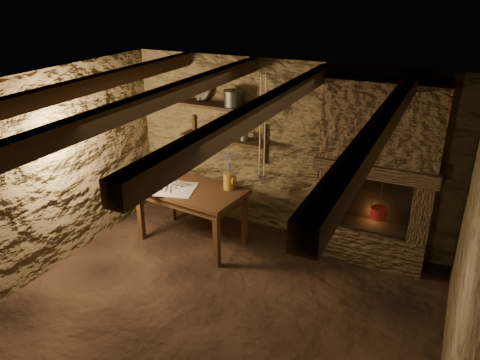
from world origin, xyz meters
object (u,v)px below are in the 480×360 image
at_px(stoneware_jug, 229,174).
at_px(iron_stockpot, 233,99).
at_px(wooden_bowl, 162,176).
at_px(work_table, 192,213).
at_px(red_pot, 379,212).

xyz_separation_m(stoneware_jug, iron_stockpot, (-0.17, 0.49, 0.85)).
relative_size(stoneware_jug, wooden_bowl, 1.68).
bearing_deg(stoneware_jug, work_table, -147.17).
bearing_deg(iron_stockpot, work_table, -113.76).
bearing_deg(work_table, stoneware_jug, 27.91).
bearing_deg(work_table, red_pot, 20.09).
distance_m(work_table, wooden_bowl, 0.67).
bearing_deg(work_table, wooden_bowl, 175.51).
bearing_deg(iron_stockpot, wooden_bowl, -145.42).
relative_size(stoneware_jug, iron_stockpot, 1.98).
relative_size(work_table, wooden_bowl, 4.92).
bearing_deg(red_pot, stoneware_jug, -168.71).
xyz_separation_m(stoneware_jug, red_pot, (1.86, 0.37, -0.32)).
distance_m(work_table, red_pot, 2.41).
xyz_separation_m(work_table, stoneware_jug, (0.47, 0.18, 0.59)).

